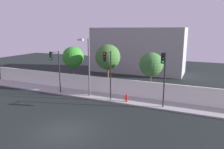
{
  "coord_description": "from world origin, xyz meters",
  "views": [
    {
      "loc": [
        8.9,
        -11.5,
        7.31
      ],
      "look_at": [
        1.0,
        6.5,
        3.06
      ],
      "focal_mm": 33.77,
      "sensor_mm": 36.0,
      "label": 1
    }
  ],
  "objects": [
    {
      "name": "fire_hydrant",
      "position": [
        2.12,
        7.62,
        0.56
      ],
      "size": [
        0.44,
        0.26,
        0.76
      ],
      "color": "red",
      "rests_on": "sidewalk"
    },
    {
      "name": "ground_plane",
      "position": [
        0.0,
        0.0,
        0.0
      ],
      "size": [
        80.0,
        80.0,
        0.0
      ],
      "primitive_type": "plane",
      "color": "black"
    },
    {
      "name": "perimeter_wall",
      "position": [
        0.0,
        9.49,
        1.05
      ],
      "size": [
        36.0,
        0.18,
        1.8
      ],
      "primitive_type": "cube",
      "color": "white",
      "rests_on": "sidewalk"
    },
    {
      "name": "low_building_distant",
      "position": [
        -1.64,
        23.49,
        3.78
      ],
      "size": [
        15.5,
        6.0,
        7.56
      ],
      "primitive_type": "cube",
      "color": "gray",
      "rests_on": "ground"
    },
    {
      "name": "traffic_light_center",
      "position": [
        5.75,
        7.03,
        3.89
      ],
      "size": [
        0.35,
        1.26,
        5.18
      ],
      "color": "black",
      "rests_on": "sidewalk"
    },
    {
      "name": "roadside_tree_midleft",
      "position": [
        -1.48,
        10.91,
        4.09
      ],
      "size": [
        2.98,
        2.98,
        5.59
      ],
      "color": "brown",
      "rests_on": "ground"
    },
    {
      "name": "street_lamp_curbside",
      "position": [
        -2.24,
        7.51,
        3.88
      ],
      "size": [
        0.6,
        1.74,
        6.29
      ],
      "color": "#4C4C51",
      "rests_on": "sidewalk"
    },
    {
      "name": "traffic_light_right",
      "position": [
        0.29,
        7.07,
        3.79
      ],
      "size": [
        0.39,
        1.17,
        5.03
      ],
      "color": "black",
      "rests_on": "sidewalk"
    },
    {
      "name": "sidewalk",
      "position": [
        0.0,
        8.2,
        0.07
      ],
      "size": [
        36.0,
        2.4,
        0.15
      ],
      "primitive_type": "cube",
      "color": "#989898",
      "rests_on": "ground"
    },
    {
      "name": "roadside_tree_midright",
      "position": [
        3.72,
        10.91,
        3.57
      ],
      "size": [
        2.61,
        2.61,
        4.88
      ],
      "color": "brown",
      "rests_on": "ground"
    },
    {
      "name": "roadside_tree_leftmost",
      "position": [
        -6.37,
        10.91,
        3.8
      ],
      "size": [
        2.7,
        2.7,
        5.17
      ],
      "color": "brown",
      "rests_on": "ground"
    },
    {
      "name": "traffic_light_left",
      "position": [
        -6.11,
        7.01,
        3.63
      ],
      "size": [
        0.47,
        1.26,
        4.78
      ],
      "color": "black",
      "rests_on": "sidewalk"
    }
  ]
}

